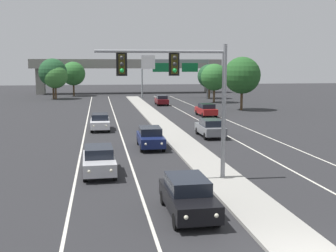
# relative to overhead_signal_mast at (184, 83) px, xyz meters

# --- Properties ---
(median_island) EXTENTS (2.40, 110.00, 0.15)m
(median_island) POSITION_rel_overhead_signal_mast_xyz_m (2.17, 7.90, -5.24)
(median_island) COLOR #9E9B93
(median_island) RESTS_ON ground
(lane_stripe_oncoming_center) EXTENTS (0.14, 100.00, 0.01)m
(lane_stripe_oncoming_center) POSITION_rel_overhead_signal_mast_xyz_m (-2.53, 14.90, -5.31)
(lane_stripe_oncoming_center) COLOR silver
(lane_stripe_oncoming_center) RESTS_ON ground
(lane_stripe_receding_center) EXTENTS (0.14, 100.00, 0.01)m
(lane_stripe_receding_center) POSITION_rel_overhead_signal_mast_xyz_m (6.87, 14.90, -5.31)
(lane_stripe_receding_center) COLOR silver
(lane_stripe_receding_center) RESTS_ON ground
(edge_stripe_left) EXTENTS (0.14, 100.00, 0.01)m
(edge_stripe_left) POSITION_rel_overhead_signal_mast_xyz_m (-5.83, 14.90, -5.31)
(edge_stripe_left) COLOR silver
(edge_stripe_left) RESTS_ON ground
(edge_stripe_right) EXTENTS (0.14, 100.00, 0.01)m
(edge_stripe_right) POSITION_rel_overhead_signal_mast_xyz_m (10.17, 14.90, -5.31)
(edge_stripe_right) COLOR silver
(edge_stripe_right) RESTS_ON ground
(overhead_signal_mast) EXTENTS (6.93, 0.44, 7.20)m
(overhead_signal_mast) POSITION_rel_overhead_signal_mast_xyz_m (0.00, 0.00, 0.00)
(overhead_signal_mast) COLOR gray
(overhead_signal_mast) RESTS_ON median_island
(car_oncoming_black) EXTENTS (1.86, 4.49, 1.58)m
(car_oncoming_black) POSITION_rel_overhead_signal_mast_xyz_m (-0.85, -5.09, -4.50)
(car_oncoming_black) COLOR black
(car_oncoming_black) RESTS_ON ground
(car_oncoming_silver) EXTENTS (1.92, 4.51, 1.58)m
(car_oncoming_silver) POSITION_rel_overhead_signal_mast_xyz_m (-4.52, 2.37, -4.50)
(car_oncoming_silver) COLOR #B7B7BC
(car_oncoming_silver) RESTS_ON ground
(car_oncoming_navy) EXTENTS (1.88, 4.49, 1.58)m
(car_oncoming_navy) POSITION_rel_overhead_signal_mast_xyz_m (-0.63, 9.67, -4.50)
(car_oncoming_navy) COLOR #141E4C
(car_oncoming_navy) RESTS_ON ground
(car_oncoming_white) EXTENTS (1.85, 4.48, 1.58)m
(car_oncoming_white) POSITION_rel_overhead_signal_mast_xyz_m (-4.37, 19.45, -4.50)
(car_oncoming_white) COLOR silver
(car_oncoming_white) RESTS_ON ground
(car_receding_grey) EXTENTS (1.82, 4.47, 1.58)m
(car_receding_grey) POSITION_rel_overhead_signal_mast_xyz_m (5.19, 13.81, -4.50)
(car_receding_grey) COLOR slate
(car_receding_grey) RESTS_ON ground
(car_receding_red) EXTENTS (1.91, 4.50, 1.58)m
(car_receding_red) POSITION_rel_overhead_signal_mast_xyz_m (8.71, 28.92, -4.50)
(car_receding_red) COLOR maroon
(car_receding_red) RESTS_ON ground
(car_receding_darkred) EXTENTS (1.91, 4.51, 1.58)m
(car_receding_darkred) POSITION_rel_overhead_signal_mast_xyz_m (5.44, 44.61, -4.50)
(car_receding_darkred) COLOR #5B0F14
(car_receding_darkred) RESTS_ON ground
(highway_sign_gantry) EXTENTS (13.28, 0.42, 7.50)m
(highway_sign_gantry) POSITION_rel_overhead_signal_mast_xyz_m (10.37, 59.56, 0.85)
(highway_sign_gantry) COLOR gray
(highway_sign_gantry) RESTS_ON ground
(overpass_bridge) EXTENTS (42.40, 6.40, 7.65)m
(overpass_bridge) POSITION_rel_overhead_signal_mast_xyz_m (2.17, 75.03, 0.47)
(overpass_bridge) COLOR gray
(overpass_bridge) RESTS_ON ground
(tree_far_right_a) EXTENTS (5.17, 5.17, 7.48)m
(tree_far_right_a) POSITION_rel_overhead_signal_mast_xyz_m (15.48, 35.26, -0.43)
(tree_far_right_a) COLOR #4C3823
(tree_far_right_a) RESTS_ON ground
(tree_far_right_c) EXTENTS (4.55, 4.55, 6.58)m
(tree_far_right_c) POSITION_rel_overhead_signal_mast_xyz_m (14.97, 47.89, -1.02)
(tree_far_right_c) COLOR #4C3823
(tree_far_right_c) RESTS_ON ground
(tree_far_right_b) EXTENTS (4.52, 4.52, 6.53)m
(tree_far_right_b) POSITION_rel_overhead_signal_mast_xyz_m (16.44, 56.65, -1.05)
(tree_far_right_b) COLOR #4C3823
(tree_far_right_b) RESTS_ON ground
(tree_far_left_c) EXTENTS (4.89, 4.89, 7.07)m
(tree_far_left_c) POSITION_rel_overhead_signal_mast_xyz_m (-9.50, 67.79, -0.70)
(tree_far_left_c) COLOR #4C3823
(tree_far_left_c) RESTS_ON ground
(tree_far_left_a) EXTENTS (4.56, 4.56, 6.60)m
(tree_far_left_a) POSITION_rel_overhead_signal_mast_xyz_m (-12.35, 59.56, -1.01)
(tree_far_left_a) COLOR #4C3823
(tree_far_left_a) RESTS_ON ground
(tree_far_left_b) EXTENTS (5.25, 5.25, 7.60)m
(tree_far_left_b) POSITION_rel_overhead_signal_mast_xyz_m (-12.83, 60.21, -0.35)
(tree_far_left_b) COLOR #4C3823
(tree_far_left_b) RESTS_ON ground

